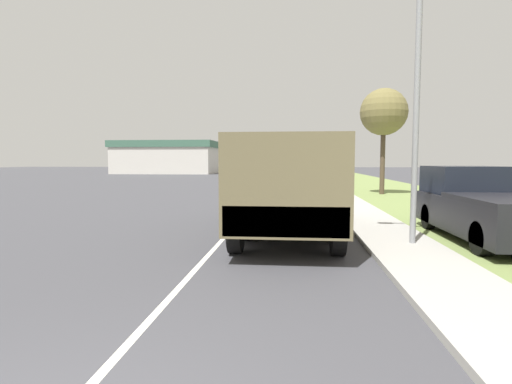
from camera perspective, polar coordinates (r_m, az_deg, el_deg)
ground_plane at (r=42.07m, az=2.84°, el=1.62°), size 180.00×180.00×0.00m
lane_centre_stripe at (r=42.07m, az=2.84°, el=1.63°), size 0.12×120.00×0.00m
sidewalk_right at (r=42.10m, az=8.97°, el=1.66°), size 1.80×120.00×0.12m
grass_strip_right at (r=42.61m, az=14.89°, el=1.53°), size 7.00×120.00×0.02m
military_truck at (r=11.07m, az=4.59°, el=1.49°), size 2.58×7.14×2.65m
car_nearest_ahead at (r=22.82m, az=5.38°, el=0.84°), size 1.90×4.05×1.44m
car_second_ahead at (r=37.09m, az=5.71°, el=2.35°), size 1.72×4.44×1.64m
car_third_ahead at (r=45.48m, az=5.74°, el=2.65°), size 1.75×4.07×1.44m
pickup_truck at (r=12.23m, az=29.49°, el=-1.70°), size 1.99×5.22×1.92m
lamp_post at (r=10.36m, az=20.84°, el=14.94°), size 1.69×0.24×6.50m
tree_mid_right at (r=26.19m, az=17.78°, el=10.75°), size 2.87×2.87×6.51m
building_distant at (r=68.39m, az=-12.49°, el=4.87°), size 16.54×10.63×5.28m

